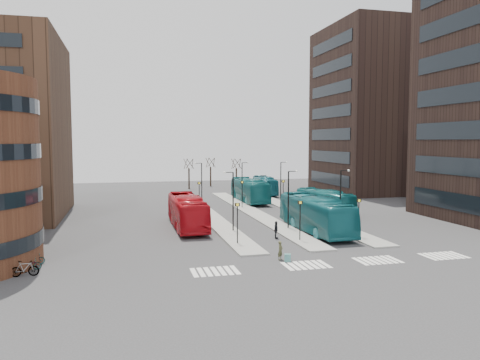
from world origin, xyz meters
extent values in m
plane|color=#2D2D2F|center=(0.00, 0.00, 0.00)|extent=(160.00, 160.00, 0.00)
cube|color=gray|center=(-4.00, 30.00, 0.07)|extent=(2.50, 45.00, 0.15)
cube|color=gray|center=(2.00, 30.00, 0.07)|extent=(2.50, 45.00, 0.15)
cube|color=gray|center=(8.00, 30.00, 0.07)|extent=(2.50, 45.00, 0.15)
cube|color=#1C1D9B|center=(-2.01, 5.30, 0.30)|extent=(0.58, 0.52, 0.60)
imported|color=#B70E17|center=(-7.70, 21.34, 1.75)|extent=(2.96, 12.59, 3.51)
imported|color=#156069|center=(4.83, 15.94, 1.84)|extent=(3.27, 13.28, 3.69)
imported|color=#146368|center=(4.44, 40.58, 1.78)|extent=(3.01, 12.80, 3.56)
imported|color=#145E64|center=(11.12, 27.65, 1.51)|extent=(4.11, 11.08, 3.01)
imported|color=#165F6E|center=(9.65, 49.64, 1.55)|extent=(3.83, 11.35, 3.10)
imported|color=#47482B|center=(-2.38, 5.96, 0.75)|extent=(0.65, 0.63, 1.50)
imported|color=black|center=(-6.11, 18.98, 0.79)|extent=(0.90, 0.78, 1.59)
imported|color=black|center=(-0.17, 13.70, 0.84)|extent=(0.78, 1.07, 1.68)
imported|color=black|center=(4.79, 14.22, 0.83)|extent=(1.18, 1.22, 1.67)
imported|color=gray|center=(-21.00, 7.49, 0.42)|extent=(1.68, 0.84, 0.84)
imported|color=gray|center=(-21.00, 5.89, 0.56)|extent=(1.88, 0.62, 1.11)
imported|color=gray|center=(-21.00, 8.95, 0.44)|extent=(1.76, 0.99, 0.88)
cube|color=silver|center=(-9.50, 4.00, 0.01)|extent=(0.35, 2.40, 0.01)
cube|color=silver|center=(-9.00, 4.00, 0.01)|extent=(0.35, 2.40, 0.01)
cube|color=silver|center=(-8.50, 4.00, 0.01)|extent=(0.35, 2.40, 0.01)
cube|color=silver|center=(-8.00, 4.00, 0.01)|extent=(0.35, 2.40, 0.01)
cube|color=silver|center=(-7.50, 4.00, 0.01)|extent=(0.35, 2.40, 0.01)
cube|color=silver|center=(-7.00, 4.00, 0.01)|extent=(0.35, 2.40, 0.01)
cube|color=silver|center=(-6.50, 4.00, 0.01)|extent=(0.35, 2.40, 0.01)
cube|color=silver|center=(-2.50, 4.00, 0.01)|extent=(0.35, 2.40, 0.01)
cube|color=silver|center=(-2.00, 4.00, 0.01)|extent=(0.35, 2.40, 0.01)
cube|color=silver|center=(-1.50, 4.00, 0.01)|extent=(0.35, 2.40, 0.01)
cube|color=silver|center=(-1.00, 4.00, 0.01)|extent=(0.35, 2.40, 0.01)
cube|color=silver|center=(-0.50, 4.00, 0.01)|extent=(0.35, 2.40, 0.01)
cube|color=silver|center=(0.00, 4.00, 0.01)|extent=(0.35, 2.40, 0.01)
cube|color=silver|center=(0.50, 4.00, 0.01)|extent=(0.35, 2.40, 0.01)
cube|color=silver|center=(3.50, 4.00, 0.01)|extent=(0.35, 2.40, 0.01)
cube|color=silver|center=(4.00, 4.00, 0.01)|extent=(0.35, 2.40, 0.01)
cube|color=silver|center=(4.50, 4.00, 0.01)|extent=(0.35, 2.40, 0.01)
cube|color=silver|center=(5.00, 4.00, 0.01)|extent=(0.35, 2.40, 0.01)
cube|color=silver|center=(5.50, 4.00, 0.01)|extent=(0.35, 2.40, 0.01)
cube|color=silver|center=(6.00, 4.00, 0.01)|extent=(0.35, 2.40, 0.01)
cube|color=silver|center=(6.50, 4.00, 0.01)|extent=(0.35, 2.40, 0.01)
cube|color=silver|center=(9.50, 4.00, 0.01)|extent=(0.35, 2.40, 0.01)
cube|color=silver|center=(10.00, 4.00, 0.01)|extent=(0.35, 2.40, 0.01)
cube|color=silver|center=(10.50, 4.00, 0.01)|extent=(0.35, 2.40, 0.01)
cube|color=silver|center=(11.00, 4.00, 0.01)|extent=(0.35, 2.40, 0.01)
cube|color=silver|center=(11.50, 4.00, 0.01)|extent=(0.35, 2.40, 0.01)
cube|color=silver|center=(12.00, 4.00, 0.01)|extent=(0.35, 2.40, 0.01)
cube|color=silver|center=(12.50, 4.00, 0.01)|extent=(0.35, 2.40, 0.01)
cube|color=black|center=(21.94, 16.00, 2.50)|extent=(0.12, 16.00, 2.00)
cube|color=black|center=(21.94, 16.00, 6.50)|extent=(0.12, 16.00, 2.00)
cube|color=black|center=(21.94, 16.00, 10.50)|extent=(0.12, 16.00, 2.00)
cube|color=black|center=(21.94, 16.00, 14.50)|extent=(0.12, 16.00, 2.00)
cube|color=black|center=(21.94, 16.00, 18.50)|extent=(0.12, 16.00, 2.00)
cube|color=black|center=(21.94, 16.00, 22.50)|extent=(0.12, 16.00, 2.00)
cube|color=black|center=(32.00, 50.00, 15.00)|extent=(20.00, 20.00, 30.00)
cube|color=black|center=(21.94, 50.00, 2.50)|extent=(0.12, 16.00, 2.00)
cube|color=black|center=(21.94, 50.00, 6.50)|extent=(0.12, 16.00, 2.00)
cube|color=black|center=(21.94, 50.00, 10.50)|extent=(0.12, 16.00, 2.00)
cube|color=black|center=(21.94, 50.00, 14.50)|extent=(0.12, 16.00, 2.00)
cube|color=black|center=(21.94, 50.00, 18.50)|extent=(0.12, 16.00, 2.00)
cube|color=black|center=(21.94, 50.00, 22.50)|extent=(0.12, 16.00, 2.00)
cube|color=black|center=(21.94, 50.00, 26.50)|extent=(0.12, 16.00, 2.00)
cylinder|color=black|center=(-4.40, 12.00, 1.90)|extent=(0.10, 0.10, 3.50)
cube|color=black|center=(-4.40, 12.00, 3.65)|extent=(0.45, 0.10, 0.30)
cube|color=yellow|center=(-4.40, 11.94, 3.65)|extent=(0.20, 0.02, 0.20)
cylinder|color=black|center=(-4.40, 34.00, 1.90)|extent=(0.10, 0.10, 3.50)
cube|color=black|center=(-4.40, 34.00, 3.65)|extent=(0.45, 0.10, 0.30)
cube|color=yellow|center=(-4.40, 33.94, 3.65)|extent=(0.20, 0.02, 0.20)
cylinder|color=black|center=(1.60, 12.00, 1.90)|extent=(0.10, 0.10, 3.50)
cube|color=black|center=(1.60, 12.00, 3.65)|extent=(0.45, 0.10, 0.30)
cube|color=yellow|center=(1.60, 11.94, 3.65)|extent=(0.20, 0.02, 0.20)
cylinder|color=black|center=(1.60, 34.00, 1.90)|extent=(0.10, 0.10, 3.50)
cube|color=black|center=(1.60, 34.00, 3.65)|extent=(0.45, 0.10, 0.30)
cube|color=yellow|center=(1.60, 33.94, 3.65)|extent=(0.20, 0.02, 0.20)
cylinder|color=black|center=(7.60, 12.00, 1.90)|extent=(0.10, 0.10, 3.50)
cube|color=black|center=(7.60, 12.00, 3.65)|extent=(0.45, 0.10, 0.30)
cube|color=yellow|center=(7.60, 11.94, 3.65)|extent=(0.20, 0.02, 0.20)
cylinder|color=black|center=(7.60, 34.00, 1.90)|extent=(0.10, 0.10, 3.50)
cube|color=black|center=(7.60, 34.00, 3.65)|extent=(0.45, 0.10, 0.30)
cube|color=yellow|center=(7.60, 33.94, 3.65)|extent=(0.20, 0.02, 0.20)
cylinder|color=black|center=(-3.40, 18.00, 3.15)|extent=(0.14, 0.14, 6.00)
cylinder|color=black|center=(-3.85, 18.00, 6.15)|extent=(0.90, 0.08, 0.08)
sphere|color=silver|center=(-4.30, 18.00, 6.15)|extent=(0.24, 0.24, 0.24)
cylinder|color=black|center=(-3.40, 38.00, 3.15)|extent=(0.14, 0.14, 6.00)
cylinder|color=black|center=(-3.85, 38.00, 6.15)|extent=(0.90, 0.08, 0.08)
sphere|color=silver|center=(-4.30, 38.00, 6.15)|extent=(0.24, 0.24, 0.24)
cylinder|color=black|center=(2.60, 18.00, 3.15)|extent=(0.14, 0.14, 6.00)
cylinder|color=black|center=(3.05, 18.00, 6.15)|extent=(0.90, 0.08, 0.08)
sphere|color=silver|center=(3.50, 18.00, 6.15)|extent=(0.24, 0.24, 0.24)
cylinder|color=black|center=(2.60, 38.00, 3.15)|extent=(0.14, 0.14, 6.00)
cylinder|color=black|center=(3.05, 38.00, 6.15)|extent=(0.90, 0.08, 0.08)
sphere|color=silver|center=(3.50, 38.00, 6.15)|extent=(0.24, 0.24, 0.24)
cylinder|color=black|center=(8.60, 18.00, 3.15)|extent=(0.14, 0.14, 6.00)
cylinder|color=black|center=(9.05, 18.00, 6.15)|extent=(0.90, 0.08, 0.08)
sphere|color=silver|center=(9.50, 18.00, 6.15)|extent=(0.24, 0.24, 0.24)
cylinder|color=black|center=(8.60, 38.00, 3.15)|extent=(0.14, 0.14, 6.00)
cylinder|color=black|center=(9.05, 38.00, 6.15)|extent=(0.90, 0.08, 0.08)
sphere|color=silver|center=(9.50, 38.00, 6.15)|extent=(0.24, 0.24, 0.24)
cylinder|color=black|center=(-2.00, 62.00, 2.00)|extent=(0.30, 0.30, 4.00)
cylinder|color=black|center=(-1.30, 62.00, 4.90)|extent=(0.10, 1.56, 1.95)
cylinder|color=black|center=(-1.78, 62.67, 4.90)|extent=(1.48, 0.59, 1.97)
cylinder|color=black|center=(-2.57, 62.41, 4.90)|extent=(0.90, 1.31, 1.99)
cylinder|color=black|center=(-2.57, 61.59, 4.90)|extent=(0.89, 1.31, 1.99)
cylinder|color=black|center=(-1.79, 61.33, 4.90)|extent=(1.48, 0.58, 1.97)
cylinder|color=black|center=(3.00, 66.00, 2.00)|extent=(0.30, 0.30, 4.00)
cylinder|color=black|center=(3.70, 66.00, 4.90)|extent=(0.10, 1.56, 1.95)
cylinder|color=black|center=(3.22, 66.67, 4.90)|extent=(1.48, 0.59, 1.97)
cylinder|color=black|center=(2.43, 66.41, 4.90)|extent=(0.90, 1.31, 1.99)
cylinder|color=black|center=(2.43, 65.59, 4.90)|extent=(0.89, 1.31, 1.99)
cylinder|color=black|center=(3.21, 65.33, 4.90)|extent=(1.48, 0.58, 1.97)
cylinder|color=black|center=(7.00, 60.00, 2.00)|extent=(0.30, 0.30, 4.00)
cylinder|color=black|center=(7.70, 60.00, 4.90)|extent=(0.10, 1.56, 1.95)
cylinder|color=black|center=(7.22, 60.67, 4.90)|extent=(1.48, 0.59, 1.97)
cylinder|color=black|center=(6.43, 60.41, 4.90)|extent=(0.90, 1.31, 1.99)
cylinder|color=black|center=(6.43, 59.59, 4.90)|extent=(0.89, 1.31, 1.99)
cylinder|color=black|center=(7.21, 59.33, 4.90)|extent=(1.48, 0.58, 1.97)
camera|label=1|loc=(-14.16, -28.38, 9.37)|focal=35.00mm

